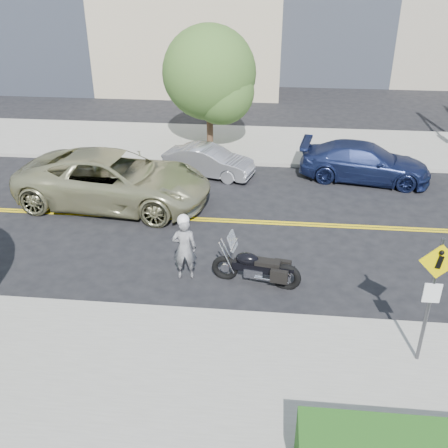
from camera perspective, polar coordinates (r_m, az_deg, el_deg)
ground_plane at (r=17.39m, az=2.18°, el=0.27°), size 120.00×120.00×0.00m
sidewalk_near at (r=11.27m, az=-0.51°, el=-17.31°), size 60.00×5.00×0.15m
sidewalk_far at (r=24.25m, az=3.39°, el=8.66°), size 60.00×5.00×0.15m
pedestrian_sign at (r=11.43m, az=21.74°, el=-6.70°), size 0.78×0.08×3.00m
motorcyclist at (r=14.09m, az=-4.34°, el=-2.47°), size 0.72×0.52×1.93m
motorcycle at (r=13.94m, az=3.56°, el=-3.97°), size 2.44×1.11×1.43m
suv at (r=18.61m, az=-11.84°, el=4.76°), size 6.95×3.73×1.86m
parked_car_silver at (r=20.78m, az=-1.70°, el=6.85°), size 3.78×2.15×1.18m
parked_car_blue at (r=21.05m, az=15.06°, el=6.52°), size 5.20×2.76×1.43m
tree_far_a at (r=22.79m, az=-1.62°, el=16.14°), size 3.94×3.94×5.38m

